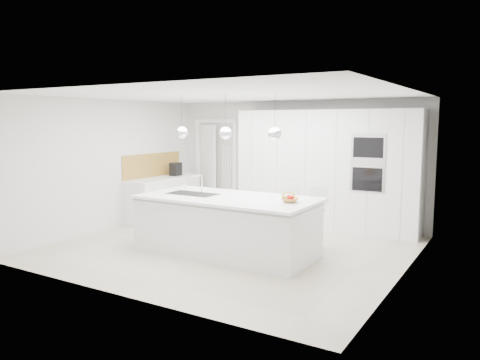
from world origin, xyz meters
The scene contains 26 objects.
floor centered at (0.00, 0.00, 0.00)m, with size 5.50×5.50×0.00m, color #BBAF98.
wall_back centered at (0.00, 2.50, 1.25)m, with size 5.50×5.50×0.00m, color silver.
wall_left centered at (-2.75, 0.00, 1.25)m, with size 5.00×5.00×0.00m, color silver.
ceiling centered at (0.00, 0.00, 2.50)m, with size 5.50×5.50×0.00m, color white.
tall_cabinets centered at (0.80, 2.20, 1.15)m, with size 3.60×0.60×2.30m, color white.
oven_stack centered at (1.70, 1.89, 1.35)m, with size 0.62×0.04×1.05m, color #A5A5A8, non-canonical shape.
doorway_frame centered at (-1.95, 2.47, 1.02)m, with size 1.11×0.08×2.13m, color white, non-canonical shape.
hallway_door centered at (-2.20, 2.42, 1.00)m, with size 0.82×0.04×2.00m, color white.
radiator centered at (-1.63, 2.46, 0.85)m, with size 0.32×0.04×1.40m, color white, non-canonical shape.
left_base_cabinets centered at (-2.45, 1.20, 0.43)m, with size 0.60×1.80×0.86m, color white.
left_worktop centered at (-2.45, 1.20, 0.88)m, with size 0.62×1.82×0.04m, color white.
oak_backsplash centered at (-2.74, 1.20, 1.15)m, with size 0.02×1.80×0.50m, color #AF8338.
island_base centered at (0.10, -0.30, 0.43)m, with size 2.80×1.20×0.86m, color white.
island_worktop centered at (0.10, -0.25, 0.88)m, with size 2.84×1.40×0.04m, color white.
island_sink centered at (-0.55, -0.30, 0.82)m, with size 0.84×0.44×0.18m, color #3F3F42, non-canonical shape.
island_tap centered at (-0.50, -0.10, 1.05)m, with size 0.02×0.02×0.30m, color white.
pendant_left centered at (-0.75, -0.30, 1.90)m, with size 0.20×0.20×0.20m, color white.
pendant_mid centered at (0.10, -0.30, 1.90)m, with size 0.20×0.20×0.20m, color white.
pendant_right centered at (0.95, -0.30, 1.90)m, with size 0.20×0.20×0.20m, color white.
fruit_bowl centered at (1.16, -0.21, 0.93)m, with size 0.27×0.27×0.07m, color #AF8338.
espresso_machine centered at (-2.43, 1.60, 1.04)m, with size 0.17×0.27×0.29m, color black.
bar_stool_left centered at (0.71, 0.63, 0.52)m, with size 0.34×0.47×1.03m, color white, non-canonical shape.
bar_stool_right centered at (1.21, 0.66, 0.51)m, with size 0.34×0.47×1.02m, color white, non-canonical shape.
apple_a centered at (1.13, -0.18, 0.97)m, with size 0.08×0.08×0.08m, color #C60604.
apple_b centered at (1.21, -0.26, 0.97)m, with size 0.08×0.08×0.08m, color #C60604.
banana_bunch centered at (1.15, -0.23, 1.01)m, with size 0.19×0.19×0.03m, color gold.
Camera 1 is at (4.03, -6.39, 2.08)m, focal length 35.00 mm.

